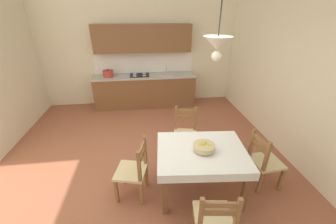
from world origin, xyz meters
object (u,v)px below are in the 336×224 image
fruit_bowl (204,147)px  pendant_lamp (218,44)px  dining_chair_camera_side (214,220)px  kitchen_cabinetry (144,76)px  dining_table (201,157)px  dining_chair_kitchen_side (185,133)px  dining_chair_window_side (264,161)px  dining_chair_tv_side (134,171)px

fruit_bowl → pendant_lamp: 1.37m
dining_chair_camera_side → kitchen_cabinetry: bearing=98.7°
dining_chair_camera_side → pendant_lamp: 1.93m
dining_table → dining_chair_camera_side: size_ratio=1.43×
kitchen_cabinetry → dining_table: size_ratio=2.10×
kitchen_cabinetry → dining_chair_kitchen_side: (0.68, -2.41, -0.41)m
dining_chair_camera_side → pendant_lamp: pendant_lamp is taller
dining_chair_kitchen_side → dining_chair_window_side: bearing=-42.0°
dining_chair_camera_side → dining_chair_kitchen_side: (0.04, 1.78, 0.00)m
kitchen_cabinetry → pendant_lamp: bearing=-77.1°
dining_chair_window_side → pendant_lamp: (-0.94, -0.03, 1.74)m
fruit_bowl → dining_table: bearing=161.7°
pendant_lamp → dining_chair_window_side: bearing=2.0°
kitchen_cabinetry → dining_chair_camera_side: bearing=-81.3°
dining_chair_window_side → fruit_bowl: size_ratio=3.10×
dining_chair_tv_side → dining_table: bearing=-2.6°
fruit_bowl → dining_chair_window_side: bearing=0.5°
dining_chair_kitchen_side → pendant_lamp: 2.00m
dining_table → pendant_lamp: (0.06, -0.03, 1.56)m
kitchen_cabinetry → dining_table: kitchen_cabinetry is taller
dining_chair_window_side → pendant_lamp: pendant_lamp is taller
kitchen_cabinetry → fruit_bowl: size_ratio=9.32×
dining_chair_kitchen_side → fruit_bowl: bearing=-86.3°
dining_chair_window_side → dining_chair_camera_side: bearing=-141.8°
dining_chair_window_side → dining_table: bearing=-180.0°
fruit_bowl → pendant_lamp: bearing=-33.8°
kitchen_cabinetry → dining_chair_window_side: kitchen_cabinetry is taller
dining_chair_window_side → dining_chair_tv_side: 1.97m
dining_chair_camera_side → dining_chair_tv_side: 1.26m
dining_chair_window_side → pendant_lamp: size_ratio=1.16×
dining_chair_window_side → dining_chair_tv_side: bearing=178.7°
dining_chair_camera_side → fruit_bowl: size_ratio=3.10×
dining_table → pendant_lamp: 1.57m
dining_table → dining_chair_kitchen_side: size_ratio=1.43×
dining_chair_kitchen_side → dining_chair_tv_side: size_ratio=1.00×
dining_chair_window_side → fruit_bowl: dining_chair_window_side is taller
kitchen_cabinetry → dining_table: bearing=-77.9°
dining_chair_kitchen_side → dining_chair_tv_side: 1.29m
kitchen_cabinetry → fruit_bowl: kitchen_cabinetry is taller
dining_chair_camera_side → dining_chair_window_side: size_ratio=1.00×
kitchen_cabinetry → dining_chair_window_side: (1.71, -3.34, -0.41)m
dining_chair_window_side → pendant_lamp: 1.98m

